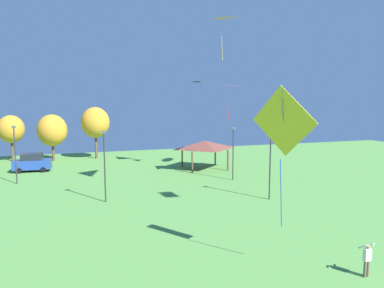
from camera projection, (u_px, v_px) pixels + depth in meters
The scene contains 14 objects.
person_standing_far_right at pixel (367, 258), 16.36m from camera, with size 0.52×0.49×1.69m.
kite_flying_5 at pixel (283, 125), 16.47m from camera, with size 1.52×3.21×7.05m.
kite_flying_6 at pixel (222, 93), 37.54m from camera, with size 2.91×2.77×3.58m.
kite_flying_7 at pixel (201, 87), 42.18m from camera, with size 1.45×1.76×0.11m.
kite_flying_10 at pixel (219, 27), 37.26m from camera, with size 3.15×3.17×3.70m.
parked_car_second_from_left at pixel (32, 163), 41.78m from camera, with size 4.39×2.23×2.24m.
park_pavilion at pixel (205, 145), 43.34m from camera, with size 6.05×5.28×3.60m.
light_post_0 at pixel (233, 150), 36.92m from camera, with size 0.36×0.20×5.79m.
light_post_1 at pixel (270, 156), 29.31m from camera, with size 0.36×0.20×6.84m.
light_post_2 at pixel (15, 151), 35.16m from camera, with size 0.36×0.20×6.05m.
light_post_3 at pixel (105, 162), 28.59m from camera, with size 0.36×0.20×6.05m.
treeline_tree_2 at pixel (11, 129), 49.11m from camera, with size 3.62×3.62×6.63m.
treeline_tree_3 at pixel (52, 130), 49.30m from camera, with size 4.16×4.16×6.73m.
treeline_tree_4 at pixel (95, 123), 51.26m from camera, with size 4.18×4.18×7.76m.
Camera 1 is at (-3.41, -0.15, 8.31)m, focal length 32.00 mm.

